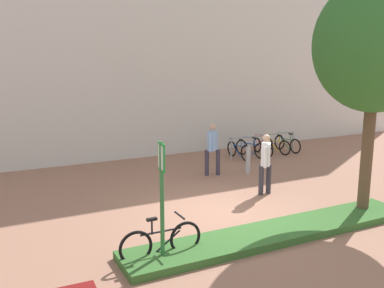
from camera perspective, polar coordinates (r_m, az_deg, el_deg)
The scene contains 10 objects.
ground_plane at distance 10.74m, azimuth 4.12°, elevation -9.18°, with size 60.00×60.00×0.00m, color #936651.
building_facade at distance 16.70m, azimuth -8.80°, elevation 15.49°, with size 28.00×1.20×10.00m, color silver.
planter_strip at distance 9.55m, azimuth 11.46°, elevation -11.57°, with size 7.00×1.10×0.16m, color #336028.
tree_sidewalk at distance 10.84m, azimuth 23.51°, elevation 12.10°, with size 2.87×2.87×5.68m.
parking_sign_post at distance 7.76m, azimuth -4.09°, elevation -5.48°, with size 0.08×0.36×2.32m.
bike_at_sign at distance 8.31m, azimuth -4.15°, elevation -12.95°, with size 1.68×0.42×0.86m.
bike_rack_cluster at distance 17.11m, azimuth 9.60°, elevation -0.31°, with size 3.20×1.75×0.83m.
bollard_steel at distance 14.28m, azimuth 7.55°, elevation -2.15°, with size 0.16×0.16×0.90m, color #ADADB2.
person_shirt_white at distance 12.02m, azimuth 9.87°, elevation -2.18°, with size 0.44×0.49×1.72m.
person_casual_tan at distance 13.80m, azimuth 2.79°, elevation -0.26°, with size 0.50×0.45×1.72m.
Camera 1 is at (-5.17, -8.63, 3.77)m, focal length 39.65 mm.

